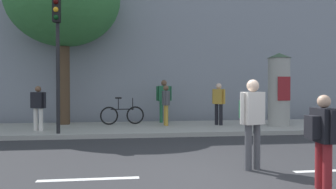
{
  "coord_description": "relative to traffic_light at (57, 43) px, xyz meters",
  "views": [
    {
      "loc": [
        -1.88,
        -6.41,
        1.65
      ],
      "look_at": [
        -0.69,
        2.0,
        1.47
      ],
      "focal_mm": 37.9,
      "sensor_mm": 36.0,
      "label": 1
    }
  ],
  "objects": [
    {
      "name": "bicycle_leaning",
      "position": [
        2.08,
        2.6,
        -2.5
      ],
      "size": [
        1.76,
        0.32,
        1.09
      ],
      "color": "black",
      "rests_on": "sidewalk_curb"
    },
    {
      "name": "pedestrian_with_bag",
      "position": [
        5.12,
        -6.45,
        -2.13
      ],
      "size": [
        0.4,
        0.65,
        1.52
      ],
      "color": "maroon",
      "rests_on": "ground_plane"
    },
    {
      "name": "pedestrian_in_dark_shirt",
      "position": [
        -0.79,
        0.91,
        -1.99
      ],
      "size": [
        0.57,
        0.45,
        1.53
      ],
      "color": "silver",
      "rests_on": "sidewalk_curb"
    },
    {
      "name": "pedestrian_with_backpack",
      "position": [
        4.55,
        -4.93,
        -1.96
      ],
      "size": [
        0.58,
        0.48,
        1.8
      ],
      "color": "#4C4C51",
      "rests_on": "ground_plane"
    },
    {
      "name": "traffic_light",
      "position": [
        0.0,
        0.0,
        0.0
      ],
      "size": [
        0.24,
        0.45,
        4.29
      ],
      "color": "black",
      "rests_on": "sidewalk_curb"
    },
    {
      "name": "ground_plane",
      "position": [
        3.79,
        -5.24,
        -3.04
      ],
      "size": [
        80.0,
        80.0,
        0.0
      ],
      "primitive_type": "plane",
      "color": "#2B2B2D"
    },
    {
      "name": "sidewalk_curb",
      "position": [
        3.79,
        1.76,
        -2.96
      ],
      "size": [
        36.0,
        4.0,
        0.15
      ],
      "primitive_type": "cube",
      "color": "#9E9B93",
      "rests_on": "ground_plane"
    },
    {
      "name": "lane_markings",
      "position": [
        3.79,
        -5.24,
        -3.04
      ],
      "size": [
        25.8,
        0.16,
        0.01
      ],
      "color": "silver",
      "rests_on": "ground_plane"
    },
    {
      "name": "pedestrian_tallest",
      "position": [
        5.83,
        1.84,
        -1.93
      ],
      "size": [
        0.44,
        0.45,
        1.65
      ],
      "color": "black",
      "rests_on": "sidewalk_curb"
    },
    {
      "name": "building_backdrop",
      "position": [
        3.79,
        6.76,
        1.64
      ],
      "size": [
        36.0,
        5.0,
        9.37
      ],
      "primitive_type": "cube",
      "color": "gray",
      "rests_on": "ground_plane"
    },
    {
      "name": "poster_column",
      "position": [
        8.08,
        1.3,
        -1.46
      ],
      "size": [
        0.91,
        0.91,
        2.82
      ],
      "color": "#9E9B93",
      "rests_on": "sidewalk_curb"
    },
    {
      "name": "pedestrian_in_red_top",
      "position": [
        3.83,
        3.15,
        -1.82
      ],
      "size": [
        0.66,
        0.28,
        1.79
      ],
      "color": "#1E5938",
      "rests_on": "sidewalk_curb"
    },
    {
      "name": "pedestrian_near_pole",
      "position": [
        3.76,
        1.99,
        -1.98
      ],
      "size": [
        0.25,
        0.62,
        1.57
      ],
      "color": "#B78C33",
      "rests_on": "sidewalk_curb"
    }
  ]
}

